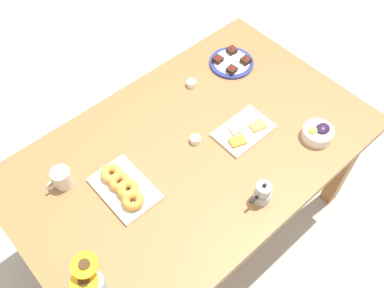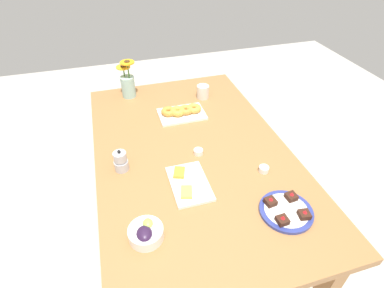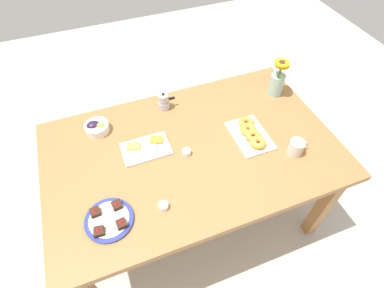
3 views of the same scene
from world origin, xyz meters
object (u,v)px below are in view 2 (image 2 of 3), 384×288
object	(u,v)px
flower_vase	(128,84)
dessert_plate	(286,211)
croissant_platter	(182,112)
dining_table	(192,162)
jam_cup_berry	(198,152)
coffee_mug	(203,91)
cheese_platter	(189,183)
moka_pot	(121,161)
jam_cup_honey	(264,169)
grape_bowl	(146,233)

from	to	relation	value
flower_vase	dessert_plate	bearing A→B (deg)	-156.52
croissant_platter	dining_table	bearing A→B (deg)	174.36
croissant_platter	jam_cup_berry	bearing A→B (deg)	178.32
coffee_mug	flower_vase	xyz separation A→B (m)	(0.16, 0.47, 0.04)
cheese_platter	moka_pot	distance (m)	0.35
croissant_platter	moka_pot	distance (m)	0.56
cheese_platter	jam_cup_berry	world-z (taller)	cheese_platter
croissant_platter	jam_cup_honey	xyz separation A→B (m)	(-0.60, -0.25, -0.01)
coffee_mug	dessert_plate	size ratio (longest dim) A/B	0.51
croissant_platter	cheese_platter	bearing A→B (deg)	168.38
jam_cup_honey	cheese_platter	bearing A→B (deg)	87.25
dining_table	flower_vase	size ratio (longest dim) A/B	6.29
dining_table	jam_cup_berry	size ratio (longest dim) A/B	33.33
cheese_platter	jam_cup_berry	distance (m)	0.22
coffee_mug	flower_vase	bearing A→B (deg)	71.62
flower_vase	moka_pot	xyz separation A→B (m)	(-0.71, 0.12, -0.04)
cheese_platter	croissant_platter	xyz separation A→B (m)	(0.58, -0.12, 0.01)
jam_cup_berry	dining_table	bearing A→B (deg)	29.45
jam_cup_berry	grape_bowl	bearing A→B (deg)	140.91
grape_bowl	dessert_plate	distance (m)	0.59
croissant_platter	dessert_plate	bearing A→B (deg)	-164.85
grape_bowl	flower_vase	bearing A→B (deg)	-3.78
dining_table	cheese_platter	size ratio (longest dim) A/B	6.15
dining_table	flower_vase	xyz separation A→B (m)	(0.67, 0.25, 0.17)
grape_bowl	cheese_platter	world-z (taller)	grape_bowl
coffee_mug	moka_pot	distance (m)	0.81
coffee_mug	jam_cup_berry	world-z (taller)	coffee_mug
dining_table	moka_pot	xyz separation A→B (m)	(-0.04, 0.37, 0.13)
jam_cup_honey	moka_pot	bearing A→B (deg)	72.24
jam_cup_honey	jam_cup_berry	distance (m)	0.34
cheese_platter	jam_cup_honey	xyz separation A→B (m)	(-0.02, -0.37, 0.00)
croissant_platter	jam_cup_berry	size ratio (longest dim) A/B	5.85
jam_cup_honey	dining_table	bearing A→B (deg)	48.60
croissant_platter	flower_vase	world-z (taller)	flower_vase
coffee_mug	jam_cup_honey	size ratio (longest dim) A/B	2.41
cheese_platter	moka_pot	world-z (taller)	moka_pot
coffee_mug	cheese_platter	bearing A→B (deg)	157.49
croissant_platter	dessert_plate	xyz separation A→B (m)	(-0.85, -0.23, -0.01)
flower_vase	jam_cup_honey	bearing A→B (deg)	-149.89
dessert_plate	croissant_platter	bearing A→B (deg)	15.15
jam_cup_honey	jam_cup_berry	xyz separation A→B (m)	(0.21, 0.27, 0.00)
jam_cup_berry	moka_pot	size ratio (longest dim) A/B	0.40
jam_cup_berry	moka_pot	distance (m)	0.39
jam_cup_berry	dessert_plate	bearing A→B (deg)	-152.65
jam_cup_berry	dessert_plate	xyz separation A→B (m)	(-0.47, -0.24, -0.00)
dining_table	jam_cup_honey	xyz separation A→B (m)	(-0.25, -0.29, 0.10)
dining_table	grape_bowl	world-z (taller)	grape_bowl
grape_bowl	jam_cup_honey	distance (m)	0.64
jam_cup_honey	croissant_platter	bearing A→B (deg)	23.07
cheese_platter	jam_cup_honey	bearing A→B (deg)	-92.75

